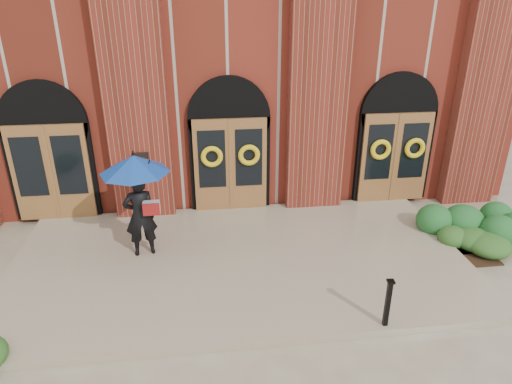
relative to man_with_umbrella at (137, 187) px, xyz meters
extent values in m
plane|color=tan|center=(2.13, -0.64, -1.79)|extent=(90.00, 90.00, 0.00)
cube|color=gray|center=(2.13, -0.49, -1.72)|extent=(10.00, 5.30, 0.15)
cube|color=maroon|center=(2.13, 8.26, 1.71)|extent=(16.00, 12.00, 7.00)
cube|color=black|center=(-0.12, 1.83, -0.14)|extent=(0.40, 0.05, 0.55)
cube|color=maroon|center=(-0.12, 2.09, 1.71)|extent=(1.50, 0.45, 7.00)
cube|color=maroon|center=(4.38, 2.09, 1.71)|extent=(1.50, 0.45, 7.00)
cube|color=maroon|center=(8.88, 2.09, 1.71)|extent=(1.50, 0.45, 7.00)
cube|color=#975A31|center=(-2.37, 2.07, -0.39)|extent=(1.90, 0.10, 2.50)
cylinder|color=black|center=(-2.37, 2.21, 0.86)|extent=(2.10, 0.22, 2.10)
cube|color=#975A31|center=(2.13, 2.07, -0.39)|extent=(1.90, 0.10, 2.50)
cylinder|color=black|center=(2.13, 2.21, 0.86)|extent=(2.10, 0.22, 2.10)
cube|color=#975A31|center=(6.63, 2.07, -0.39)|extent=(1.90, 0.10, 2.50)
cylinder|color=black|center=(6.63, 2.21, 0.86)|extent=(2.10, 0.22, 2.10)
torus|color=yellow|center=(1.65, 1.95, -0.09)|extent=(0.57, 0.13, 0.57)
torus|color=yellow|center=(2.61, 1.95, -0.09)|extent=(0.57, 0.13, 0.57)
torus|color=yellow|center=(6.15, 1.95, -0.09)|extent=(0.57, 0.13, 0.57)
torus|color=yellow|center=(7.11, 1.95, -0.09)|extent=(0.57, 0.13, 0.57)
imported|color=black|center=(0.00, 0.00, -0.69)|extent=(0.77, 0.59, 1.90)
cone|color=navy|center=(0.00, 0.00, 0.51)|extent=(1.74, 1.74, 0.38)
cylinder|color=black|center=(0.05, -0.05, 0.01)|extent=(0.02, 0.02, 0.63)
cube|color=#B0B3B6|center=(0.28, -0.15, -0.44)|extent=(0.38, 0.25, 0.28)
cube|color=maroon|center=(0.28, -0.25, -0.44)|extent=(0.35, 0.10, 0.28)
cube|color=black|center=(4.49, -2.99, -1.19)|extent=(0.09, 0.09, 0.91)
cube|color=black|center=(4.49, -2.99, -0.72)|extent=(0.14, 0.14, 0.04)
ellipsoid|color=#1D5322|center=(8.39, -0.14, -1.42)|extent=(2.85, 1.14, 0.73)
ellipsoid|color=#29501D|center=(7.23, -0.64, -1.56)|extent=(1.31, 1.12, 0.46)
camera|label=1|loc=(1.41, -9.11, 3.85)|focal=32.00mm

